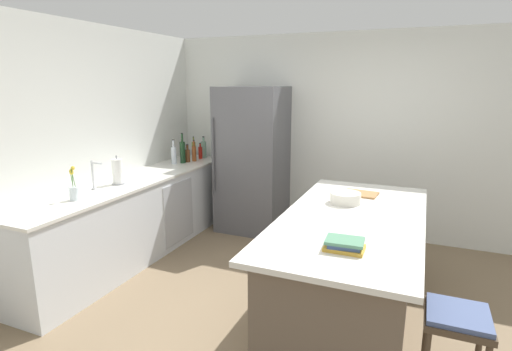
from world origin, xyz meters
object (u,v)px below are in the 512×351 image
object	(u,v)px
gin_bottle	(204,149)
hot_sauce_bottle	(200,152)
bar_stool	(456,332)
flower_vase	(74,190)
soda_bottle	(174,155)
cutting_board	(360,194)
vinegar_bottle	(194,153)
cookbook_stack	(345,245)
sink_faucet	(94,175)
mixing_bowl	(345,198)
wine_bottle	(183,152)
kitchen_island	(350,267)
refrigerator	(252,160)
paper_towel_roll	(118,172)
olive_oil_bottle	(194,150)
syrup_bottle	(188,155)

from	to	relation	value
gin_bottle	hot_sauce_bottle	distance (m)	0.10
bar_stool	flower_vase	distance (m)	3.25
soda_bottle	cutting_board	bearing A→B (deg)	-12.83
vinegar_bottle	soda_bottle	size ratio (longest dim) A/B	0.89
bar_stool	cookbook_stack	world-z (taller)	cookbook_stack
sink_faucet	soda_bottle	xyz separation A→B (m)	(-0.02, 1.44, -0.03)
soda_bottle	mixing_bowl	distance (m)	2.62
flower_vase	cutting_board	xyz separation A→B (m)	(2.42, 1.22, -0.08)
wine_bottle	soda_bottle	bearing A→B (deg)	-123.57
soda_bottle	kitchen_island	bearing A→B (deg)	-26.08
vinegar_bottle	cutting_board	xyz separation A→B (m)	(2.40, -0.86, -0.10)
hot_sauce_bottle	cookbook_stack	world-z (taller)	hot_sauce_bottle
gin_bottle	vinegar_bottle	size ratio (longest dim) A/B	1.04
refrigerator	mixing_bowl	world-z (taller)	refrigerator
paper_towel_roll	wine_bottle	world-z (taller)	wine_bottle
bar_stool	flower_vase	world-z (taller)	flower_vase
kitchen_island	refrigerator	bearing A→B (deg)	133.96
sink_faucet	vinegar_bottle	xyz separation A→B (m)	(0.12, 1.72, -0.04)
gin_bottle	vinegar_bottle	xyz separation A→B (m)	(0.01, -0.29, -0.01)
wine_bottle	soda_bottle	distance (m)	0.13
kitchen_island	hot_sauce_bottle	xyz separation A→B (m)	(-2.46, 1.74, 0.54)
kitchen_island	gin_bottle	world-z (taller)	gin_bottle
mixing_bowl	kitchen_island	bearing A→B (deg)	-69.81
paper_towel_roll	olive_oil_bottle	distance (m)	1.53
mixing_bowl	vinegar_bottle	bearing A→B (deg)	152.60
paper_towel_roll	cutting_board	world-z (taller)	paper_towel_roll
flower_vase	cookbook_stack	world-z (taller)	flower_vase
cutting_board	flower_vase	bearing A→B (deg)	-153.25
refrigerator	vinegar_bottle	distance (m)	0.83
mixing_bowl	refrigerator	bearing A→B (deg)	138.19
refrigerator	soda_bottle	size ratio (longest dim) A/B	5.83
paper_towel_roll	soda_bottle	world-z (taller)	soda_bottle
olive_oil_bottle	vinegar_bottle	size ratio (longest dim) A/B	1.11
olive_oil_bottle	soda_bottle	xyz separation A→B (m)	(-0.08, -0.38, -0.00)
refrigerator	hot_sauce_bottle	world-z (taller)	refrigerator
sink_faucet	olive_oil_bottle	bearing A→B (deg)	88.02
olive_oil_bottle	vinegar_bottle	distance (m)	0.11
refrigerator	olive_oil_bottle	distance (m)	0.89
gin_bottle	sink_faucet	bearing A→B (deg)	-93.15
syrup_bottle	cookbook_stack	world-z (taller)	syrup_bottle
bar_stool	cookbook_stack	distance (m)	0.80
kitchen_island	cutting_board	xyz separation A→B (m)	(-0.04, 0.69, 0.46)
flower_vase	cookbook_stack	bearing A→B (deg)	-3.81
cookbook_stack	gin_bottle	bearing A→B (deg)	134.85
paper_towel_roll	cookbook_stack	distance (m)	2.70
flower_vase	cookbook_stack	size ratio (longest dim) A/B	1.27
soda_bottle	cookbook_stack	size ratio (longest dim) A/B	1.30
sink_faucet	vinegar_bottle	bearing A→B (deg)	85.87
sink_faucet	flower_vase	distance (m)	0.38
mixing_bowl	bar_stool	bearing A→B (deg)	-52.75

